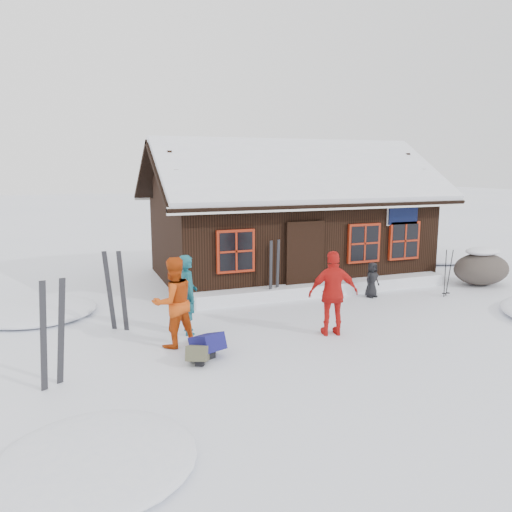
% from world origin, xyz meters
% --- Properties ---
extents(ground, '(120.00, 120.00, 0.00)m').
position_xyz_m(ground, '(0.00, 0.00, 0.00)').
color(ground, white).
rests_on(ground, ground).
extents(mountain_hut, '(8.90, 6.09, 4.42)m').
position_xyz_m(mountain_hut, '(1.50, 4.98, 1.58)').
color(mountain_hut, black).
rests_on(mountain_hut, ground).
extents(snow_drift, '(7.60, 0.60, 0.35)m').
position_xyz_m(snow_drift, '(1.50, 2.25, 0.17)').
color(snow_drift, white).
rests_on(snow_drift, ground).
extents(snow_mounds, '(20.60, 13.20, 0.48)m').
position_xyz_m(snow_mounds, '(1.65, 1.86, 0.00)').
color(snow_mounds, white).
rests_on(snow_mounds, ground).
extents(skier_teal, '(0.44, 0.65, 1.71)m').
position_xyz_m(skier_teal, '(-2.87, 0.36, 0.85)').
color(skier_teal, '#13505C').
rests_on(skier_teal, ground).
extents(skier_orange_left, '(1.03, 0.89, 1.80)m').
position_xyz_m(skier_orange_left, '(-3.31, -0.32, 0.90)').
color(skier_orange_left, '#BF420D').
rests_on(skier_orange_left, ground).
extents(skier_orange_right, '(1.13, 0.68, 1.81)m').
position_xyz_m(skier_orange_right, '(-0.03, -0.83, 0.90)').
color(skier_orange_right, red).
rests_on(skier_orange_right, ground).
extents(skier_crouched, '(0.55, 0.44, 0.97)m').
position_xyz_m(skier_crouched, '(2.51, 1.53, 0.49)').
color(skier_crouched, black).
rests_on(skier_crouched, ground).
extents(boulder, '(1.75, 1.31, 1.03)m').
position_xyz_m(boulder, '(6.43, 1.61, 0.52)').
color(boulder, '#4C433D').
rests_on(boulder, ground).
extents(ski_pair_left, '(0.48, 0.28, 1.82)m').
position_xyz_m(ski_pair_left, '(-5.50, -1.43, 0.86)').
color(ski_pair_left, black).
rests_on(ski_pair_left, ground).
extents(ski_pair_mid, '(0.48, 0.25, 1.80)m').
position_xyz_m(ski_pair_mid, '(-4.27, 1.14, 0.85)').
color(ski_pair_mid, black).
rests_on(ski_pair_mid, ground).
extents(ski_pair_right, '(0.37, 0.20, 1.67)m').
position_xyz_m(ski_pair_right, '(-0.10, 2.20, 0.78)').
color(ski_pair_right, black).
rests_on(ski_pair_right, ground).
extents(ski_poles, '(0.24, 0.12, 1.34)m').
position_xyz_m(ski_poles, '(4.50, 0.89, 0.63)').
color(ski_poles, black).
rests_on(ski_poles, ground).
extents(backpack_blue, '(0.63, 0.72, 0.32)m').
position_xyz_m(backpack_blue, '(-2.83, -1.06, 0.16)').
color(backpack_blue, '#151457').
rests_on(backpack_blue, ground).
extents(backpack_olive, '(0.54, 0.60, 0.27)m').
position_xyz_m(backpack_olive, '(-3.10, -1.38, 0.13)').
color(backpack_olive, '#4A4A35').
rests_on(backpack_olive, ground).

